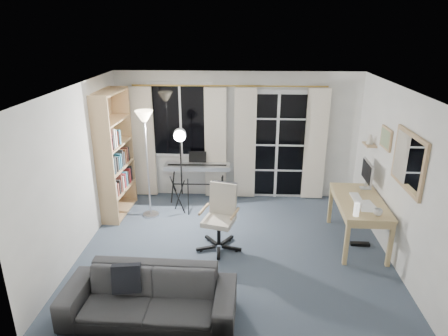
# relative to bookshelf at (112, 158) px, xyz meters

# --- Properties ---
(floor) EXTENTS (4.50, 4.00, 0.02)m
(floor) POSITION_rel_bookshelf_xyz_m (2.13, -1.12, -1.04)
(floor) COLOR #3A4555
(floor) RESTS_ON ground
(window) EXTENTS (1.20, 0.08, 1.40)m
(window) POSITION_rel_bookshelf_xyz_m (1.08, 0.86, 0.47)
(window) COLOR white
(window) RESTS_ON floor
(french_door) EXTENTS (1.32, 0.09, 2.11)m
(french_door) POSITION_rel_bookshelf_xyz_m (2.88, 0.86, -0.01)
(french_door) COLOR white
(french_door) RESTS_ON floor
(curtains) EXTENTS (3.60, 0.07, 2.13)m
(curtains) POSITION_rel_bookshelf_xyz_m (1.99, 0.77, 0.06)
(curtains) COLOR gold
(curtains) RESTS_ON floor
(bookshelf) EXTENTS (0.40, 1.03, 2.18)m
(bookshelf) POSITION_rel_bookshelf_xyz_m (0.00, 0.00, 0.00)
(bookshelf) COLOR tan
(bookshelf) RESTS_ON floor
(torchiere_lamp) EXTENTS (0.32, 0.32, 1.88)m
(torchiere_lamp) POSITION_rel_bookshelf_xyz_m (0.63, -0.09, 0.48)
(torchiere_lamp) COLOR #B2B2B7
(torchiere_lamp) RESTS_ON floor
(keyboard_piano) EXTENTS (1.23, 0.61, 0.88)m
(keyboard_piano) POSITION_rel_bookshelf_xyz_m (1.40, 0.58, -0.36)
(keyboard_piano) COLOR black
(keyboard_piano) RESTS_ON floor
(studio_light) EXTENTS (0.31, 0.32, 1.59)m
(studio_light) POSITION_rel_bookshelf_xyz_m (1.19, 0.01, 0.24)
(studio_light) COLOR black
(studio_light) RESTS_ON floor
(office_chair) EXTENTS (0.68, 0.68, 0.98)m
(office_chair) POSITION_rel_bookshelf_xyz_m (1.94, -1.02, -0.45)
(office_chair) COLOR black
(office_chair) RESTS_ON floor
(desk) EXTENTS (0.70, 1.35, 0.72)m
(desk) POSITION_rel_bookshelf_xyz_m (4.01, -0.84, -0.40)
(desk) COLOR tan
(desk) RESTS_ON floor
(monitor) EXTENTS (0.17, 0.52, 0.45)m
(monitor) POSITION_rel_bookshelf_xyz_m (4.21, -0.39, -0.05)
(monitor) COLOR silver
(monitor) RESTS_ON desk
(desk_clutter) EXTENTS (0.43, 0.81, 0.91)m
(desk_clutter) POSITION_rel_bookshelf_xyz_m (3.95, -1.06, -0.47)
(desk_clutter) COLOR white
(desk_clutter) RESTS_ON desk
(mug) EXTENTS (0.12, 0.10, 0.12)m
(mug) POSITION_rel_bookshelf_xyz_m (4.11, -1.34, -0.26)
(mug) COLOR silver
(mug) RESTS_ON desk
(wall_mirror) EXTENTS (0.04, 0.94, 0.74)m
(wall_mirror) POSITION_rel_bookshelf_xyz_m (4.35, -1.47, 0.52)
(wall_mirror) COLOR tan
(wall_mirror) RESTS_ON floor
(framed_print) EXTENTS (0.03, 0.42, 0.32)m
(framed_print) POSITION_rel_bookshelf_xyz_m (4.36, -0.57, 0.57)
(framed_print) COLOR tan
(framed_print) RESTS_ON floor
(wall_shelf) EXTENTS (0.16, 0.30, 0.18)m
(wall_shelf) POSITION_rel_bookshelf_xyz_m (4.29, -0.07, 0.38)
(wall_shelf) COLOR tan
(wall_shelf) RESTS_ON floor
(sofa) EXTENTS (1.97, 0.63, 0.76)m
(sofa) POSITION_rel_bookshelf_xyz_m (1.21, -2.66, -0.65)
(sofa) COLOR #323235
(sofa) RESTS_ON floor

